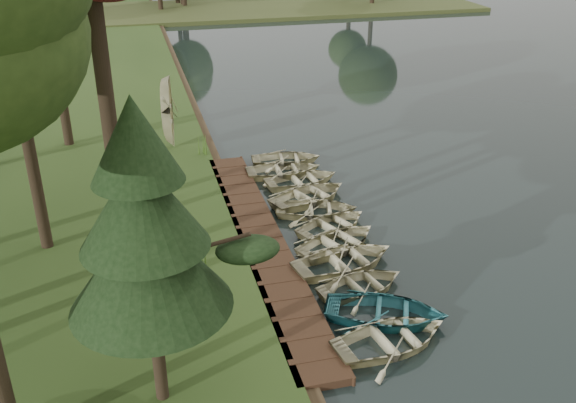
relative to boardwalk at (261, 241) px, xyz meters
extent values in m
plane|color=#3D2F1D|center=(1.60, 0.00, -0.15)|extent=(300.00, 300.00, 0.00)
cube|color=#362215|center=(0.00, 0.00, 0.00)|extent=(1.60, 16.00, 0.30)
cube|color=#3C451F|center=(9.60, 50.00, 0.08)|extent=(50.00, 14.00, 0.45)
imported|color=#C3BC8D|center=(2.33, -6.76, 0.27)|extent=(3.89, 3.06, 0.73)
imported|color=#2B7379|center=(2.65, -5.55, 0.28)|extent=(4.46, 3.94, 0.77)
imported|color=#C3BC8D|center=(2.50, -3.88, 0.21)|extent=(3.44, 2.79, 0.63)
imported|color=#C3BC8D|center=(2.42, -2.36, 0.28)|extent=(4.17, 3.34, 0.77)
imported|color=#C3BC8D|center=(2.64, -1.03, 0.25)|extent=(4.08, 3.60, 0.70)
imported|color=#C3BC8D|center=(2.89, 0.34, 0.22)|extent=(3.75, 3.29, 0.64)
imported|color=#C3BC8D|center=(2.63, 1.72, 0.24)|extent=(3.74, 3.04, 0.68)
imported|color=#C3BC8D|center=(2.71, 2.98, 0.27)|extent=(4.28, 3.70, 0.74)
imported|color=#C3BC8D|center=(2.86, 4.71, 0.24)|extent=(3.59, 2.76, 0.69)
imported|color=#C3BC8D|center=(2.33, 5.91, 0.25)|extent=(3.50, 2.54, 0.71)
imported|color=#C3BC8D|center=(2.77, 7.22, 0.24)|extent=(3.51, 2.69, 0.68)
imported|color=#C3BC8D|center=(-2.31, 10.21, 0.51)|extent=(3.83, 3.00, 0.72)
cylinder|color=black|center=(-4.79, -2.49, 5.25)|extent=(0.44, 0.44, 10.21)
cylinder|color=black|center=(-7.59, 1.32, 4.54)|extent=(0.42, 0.42, 8.78)
cylinder|color=black|center=(-7.33, 11.91, 5.62)|extent=(0.46, 0.46, 10.94)
cylinder|color=black|center=(-4.17, -7.42, 1.77)|extent=(0.32, 0.32, 3.23)
cone|color=black|center=(-4.17, -7.42, 4.22)|extent=(3.80, 3.80, 2.60)
cone|color=black|center=(-4.17, -7.42, 5.65)|extent=(2.90, 2.90, 2.25)
cone|color=black|center=(-4.17, -7.42, 7.07)|extent=(2.00, 2.00, 1.90)
cone|color=#3F661E|center=(-3.53, -1.28, 0.60)|extent=(0.60, 0.60, 0.90)
cone|color=#3F661E|center=(-2.49, -1.47, 0.69)|extent=(0.60, 0.60, 1.07)
cone|color=#3F661E|center=(-4.40, 3.53, 0.62)|extent=(0.60, 0.60, 0.94)
cone|color=#3F661E|center=(-1.00, 8.93, 0.67)|extent=(0.60, 0.60, 1.04)
camera|label=1|loc=(-4.20, -20.25, 11.68)|focal=40.00mm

